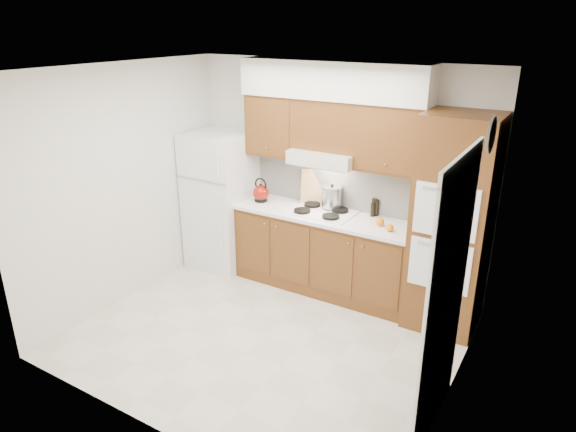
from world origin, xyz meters
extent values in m
plane|color=beige|center=(0.00, 0.00, 0.00)|extent=(3.60, 3.60, 0.00)
plane|color=white|center=(0.00, 0.00, 2.60)|extent=(3.60, 3.60, 0.00)
cube|color=silver|center=(0.00, 1.50, 1.30)|extent=(3.60, 0.02, 2.60)
cube|color=silver|center=(-1.80, 0.00, 1.30)|extent=(0.02, 3.00, 2.60)
cube|color=silver|center=(1.80, 0.00, 1.30)|extent=(0.02, 3.00, 2.60)
cube|color=white|center=(-1.41, 1.14, 0.86)|extent=(0.75, 0.72, 1.72)
cube|color=brown|center=(0.02, 1.20, 0.45)|extent=(2.11, 0.60, 0.90)
cube|color=white|center=(0.03, 1.19, 0.92)|extent=(2.13, 0.62, 0.04)
cube|color=white|center=(0.02, 1.49, 1.22)|extent=(2.11, 0.03, 0.56)
cube|color=brown|center=(1.44, 1.18, 1.10)|extent=(0.70, 0.65, 2.20)
cube|color=brown|center=(-0.71, 1.33, 1.85)|extent=(0.63, 0.33, 0.70)
cube|color=brown|center=(0.72, 1.33, 1.85)|extent=(0.73, 0.33, 0.70)
cube|color=silver|center=(-0.02, 1.27, 1.57)|extent=(0.75, 0.45, 0.15)
cube|color=brown|center=(-0.02, 1.33, 1.92)|extent=(0.75, 0.33, 0.55)
cube|color=silver|center=(0.03, 1.32, 2.40)|extent=(2.13, 0.36, 0.40)
cube|color=white|center=(-0.02, 1.21, 0.95)|extent=(0.74, 0.50, 0.01)
cube|color=black|center=(1.79, -0.35, 1.05)|extent=(0.02, 0.90, 2.10)
cylinder|color=#3F3833|center=(1.79, 0.55, 2.15)|extent=(0.02, 0.30, 0.30)
sphere|color=maroon|center=(-0.83, 1.18, 1.05)|extent=(0.25, 0.25, 0.19)
cube|color=tan|center=(-0.25, 1.45, 1.14)|extent=(0.33, 0.21, 0.42)
cylinder|color=#B3B3B8|center=(0.02, 1.37, 1.09)|extent=(0.29, 0.29, 0.24)
cylinder|color=black|center=(0.55, 1.44, 1.03)|extent=(0.06, 0.06, 0.18)
cylinder|color=black|center=(0.52, 1.44, 1.04)|extent=(0.07, 0.07, 0.19)
cylinder|color=black|center=(0.52, 1.40, 1.01)|extent=(0.06, 0.06, 0.15)
sphere|color=#FF9F0D|center=(0.84, 1.08, 0.98)|extent=(0.09, 0.09, 0.08)
sphere|color=orange|center=(0.70, 1.17, 0.98)|extent=(0.11, 0.11, 0.09)
camera|label=1|loc=(2.46, -3.67, 2.98)|focal=32.00mm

